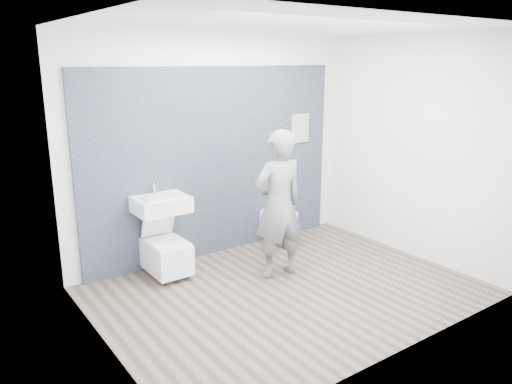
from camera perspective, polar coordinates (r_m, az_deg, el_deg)
ground at (r=5.64m, az=3.60°, el=-11.16°), size 4.00×4.00×0.00m
room_shell at (r=5.12m, az=3.91°, el=6.61°), size 4.00×4.00×4.00m
tile_wall at (r=6.75m, az=-4.31°, el=-6.68°), size 3.60×0.06×2.40m
washbasin at (r=5.85m, az=-10.78°, el=-1.36°), size 0.61×0.46×0.46m
toilet_square at (r=5.98m, az=-10.21°, el=-7.01°), size 0.42×0.61×0.79m
toilet_rounded at (r=6.83m, az=2.91°, el=-3.41°), size 0.33×0.55×0.30m
info_placard at (r=7.45m, az=4.78°, el=-4.58°), size 0.30×0.03×0.40m
visitor at (r=5.71m, az=2.58°, el=-1.47°), size 0.66×0.46×1.73m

